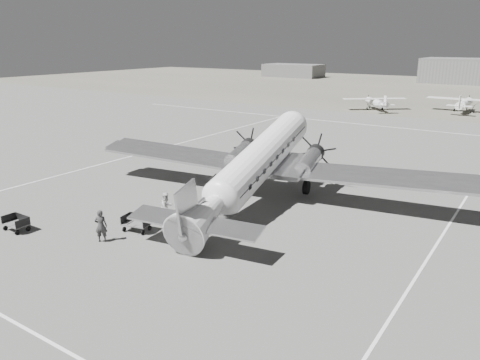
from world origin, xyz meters
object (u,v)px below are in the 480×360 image
at_px(light_plane_left, 376,104).
at_px(passenger, 189,202).
at_px(baggage_cart_far, 16,224).
at_px(ramp_agent, 167,208).
at_px(light_plane_right, 464,105).
at_px(dc3_airliner, 256,166).
at_px(baggage_cart_near, 137,223).
at_px(ground_crew, 101,226).
at_px(shed_secondary, 293,71).

distance_m(light_plane_left, passenger, 55.57).
bearing_deg(baggage_cart_far, ramp_agent, 43.00).
xyz_separation_m(light_plane_left, light_plane_right, (12.72, 5.44, 0.13)).
bearing_deg(dc3_airliner, ramp_agent, -122.47).
relative_size(dc3_airliner, baggage_cart_near, 16.83).
xyz_separation_m(light_plane_left, baggage_cart_near, (4.82, -59.05, -0.62)).
bearing_deg(ground_crew, shed_secondary, -102.45).
relative_size(light_plane_left, passenger, 5.53).
bearing_deg(shed_secondary, light_plane_left, -52.26).
relative_size(baggage_cart_near, passenger, 0.89).
relative_size(light_plane_left, baggage_cart_near, 6.22).
bearing_deg(light_plane_right, passenger, -95.63).
bearing_deg(light_plane_left, ramp_agent, -123.26).
bearing_deg(baggage_cart_far, light_plane_left, 89.25).
bearing_deg(baggage_cart_near, ground_crew, -114.71).
bearing_deg(passenger, shed_secondary, 6.35).
xyz_separation_m(dc3_airliner, passenger, (-2.36, -4.51, -1.77)).
bearing_deg(ramp_agent, baggage_cart_far, 134.25).
xyz_separation_m(shed_secondary, dc3_airliner, (54.78, -111.07, 0.73)).
bearing_deg(light_plane_left, light_plane_right, -15.49).
bearing_deg(light_plane_right, ground_crew, -96.28).
relative_size(shed_secondary, light_plane_right, 1.52).
xyz_separation_m(baggage_cart_near, baggage_cart_far, (-6.09, -4.01, -0.02)).
distance_m(light_plane_right, ground_crew, 67.24).
height_order(baggage_cart_far, ramp_agent, ramp_agent).
height_order(dc3_airliner, light_plane_right, dc3_airliner).
xyz_separation_m(shed_secondary, ramp_agent, (52.04, -117.27, -1.02)).
bearing_deg(ramp_agent, passenger, -11.20).
height_order(light_plane_right, ramp_agent, light_plane_right).
height_order(dc3_airliner, ground_crew, dc3_airliner).
height_order(baggage_cart_near, passenger, passenger).
height_order(light_plane_right, baggage_cart_far, light_plane_right).
distance_m(light_plane_right, baggage_cart_near, 64.98).
xyz_separation_m(shed_secondary, baggage_cart_near, (51.49, -119.36, -1.52)).
bearing_deg(baggage_cart_near, ramp_agent, 64.15).
xyz_separation_m(shed_secondary, ground_crew, (50.96, -121.57, -1.05)).
bearing_deg(baggage_cart_far, baggage_cart_near, 33.76).
bearing_deg(light_plane_right, dc3_airliner, -93.77).
distance_m(dc3_airliner, baggage_cart_far, 15.62).
distance_m(light_plane_right, baggage_cart_far, 69.91).
xyz_separation_m(light_plane_left, ramp_agent, (5.36, -56.96, -0.12)).
bearing_deg(baggage_cart_near, light_plane_right, 71.75).
distance_m(dc3_airliner, passenger, 5.39).
distance_m(shed_secondary, ground_crew, 131.82).
height_order(shed_secondary, light_plane_right, shed_secondary).
bearing_deg(light_plane_right, light_plane_left, -155.93).
bearing_deg(ground_crew, light_plane_left, -121.19).
bearing_deg(dc3_airliner, shed_secondary, 107.67).
height_order(light_plane_right, baggage_cart_near, light_plane_right).
height_order(light_plane_left, ground_crew, light_plane_left).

